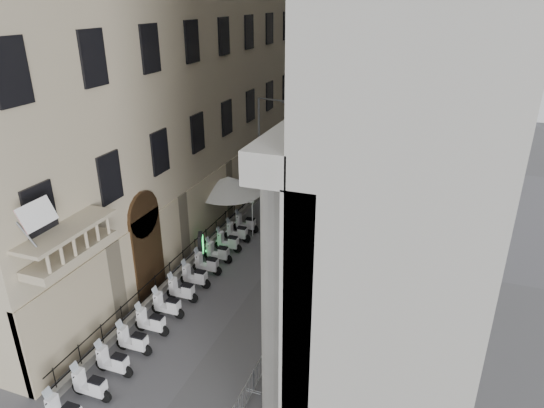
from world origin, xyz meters
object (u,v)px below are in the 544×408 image
(info_kiosk, at_px, (201,247))
(pedestrian_b, at_px, (330,183))
(street_lamp, at_px, (262,141))
(pedestrian_a, at_px, (319,200))
(security_tent, at_px, (235,189))

(info_kiosk, distance_m, pedestrian_b, 13.23)
(street_lamp, height_order, pedestrian_a, street_lamp)
(security_tent, xyz_separation_m, pedestrian_a, (4.32, 4.81, -2.05))
(info_kiosk, xyz_separation_m, pedestrian_b, (4.62, 12.40, 0.12))
(security_tent, distance_m, pedestrian_a, 6.79)
(street_lamp, relative_size, pedestrian_b, 3.96)
(street_lamp, height_order, pedestrian_b, street_lamp)
(street_lamp, xyz_separation_m, pedestrian_a, (4.64, -0.87, -3.64))
(security_tent, distance_m, pedestrian_b, 9.43)
(pedestrian_a, bearing_deg, street_lamp, -12.65)
(info_kiosk, xyz_separation_m, pedestrian_a, (4.69, 9.03, 0.07))
(security_tent, relative_size, pedestrian_b, 2.25)
(street_lamp, xyz_separation_m, pedestrian_b, (4.57, 2.49, -3.59))
(info_kiosk, relative_size, pedestrian_b, 0.87)
(info_kiosk, bearing_deg, pedestrian_b, 45.21)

